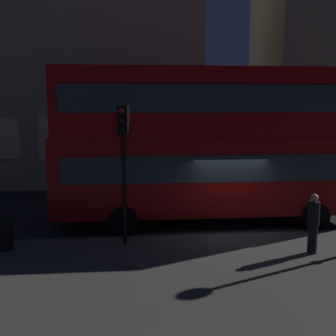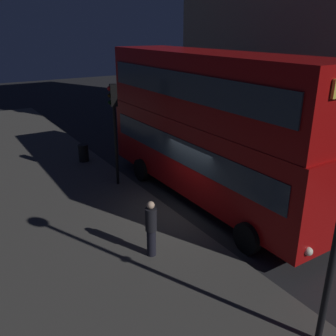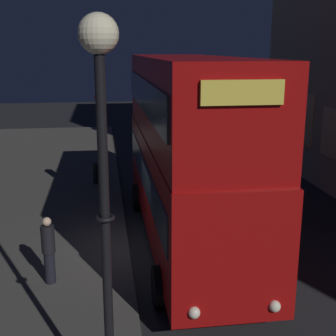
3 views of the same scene
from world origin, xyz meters
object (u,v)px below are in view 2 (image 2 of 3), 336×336
at_px(pedestrian, 151,228).
at_px(litter_bin, 84,153).
at_px(double_decker_bus, 208,122).
at_px(traffic_light_near_kerb, 114,114).

relative_size(pedestrian, litter_bin, 2.03).
bearing_deg(double_decker_bus, traffic_light_near_kerb, -139.57).
bearing_deg(double_decker_bus, pedestrian, -57.90).
distance_m(pedestrian, litter_bin, 8.92).
distance_m(double_decker_bus, pedestrian, 4.99).
bearing_deg(pedestrian, litter_bin, -90.98).
bearing_deg(double_decker_bus, litter_bin, -157.37).
height_order(double_decker_bus, litter_bin, double_decker_bus).
bearing_deg(traffic_light_near_kerb, litter_bin, -161.98).
relative_size(double_decker_bus, pedestrian, 6.35).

